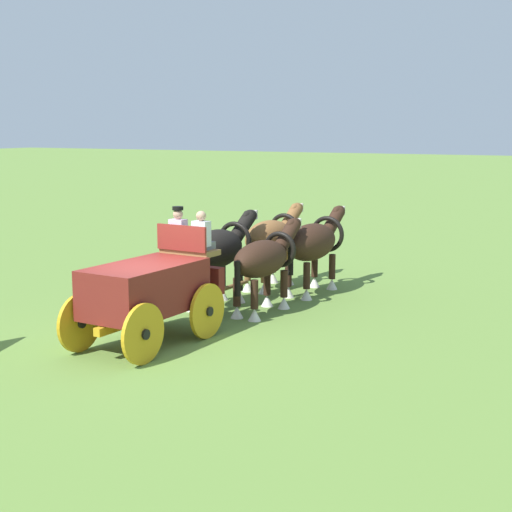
{
  "coord_description": "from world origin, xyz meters",
  "views": [
    {
      "loc": [
        -12.33,
        -9.09,
        4.41
      ],
      "look_at": [
        4.4,
        -0.22,
        1.2
      ],
      "focal_mm": 53.75,
      "sensor_mm": 36.0,
      "label": 1
    }
  ],
  "objects": [
    {
      "name": "draft_horse_rear_off",
      "position": [
        3.62,
        -0.85,
        1.27
      ],
      "size": [
        3.05,
        0.99,
        2.13
      ],
      "color": "#331E14",
      "rests_on": "ground"
    },
    {
      "name": "ground_plane",
      "position": [
        0.0,
        0.0,
        0.0
      ],
      "size": [
        220.0,
        220.0,
        0.0
      ],
      "primitive_type": "plane",
      "color": "olive"
    },
    {
      "name": "draft_horse_lead_near",
      "position": [
        6.28,
        0.3,
        1.36
      ],
      "size": [
        3.04,
        1.06,
        2.23
      ],
      "color": "brown",
      "rests_on": "ground"
    },
    {
      "name": "draft_horse_lead_off",
      "position": [
        6.2,
        -0.99,
        1.34
      ],
      "size": [
        3.22,
        1.1,
        2.21
      ],
      "color": "#331E14",
      "rests_on": "ground"
    },
    {
      "name": "draft_horse_rear_near",
      "position": [
        3.68,
        0.45,
        1.39
      ],
      "size": [
        3.02,
        1.06,
        2.27
      ],
      "color": "black",
      "rests_on": "ground"
    },
    {
      "name": "show_wagon",
      "position": [
        0.18,
        -0.01,
        1.15
      ],
      "size": [
        5.59,
        1.91,
        2.68
      ],
      "color": "maroon",
      "rests_on": "ground"
    }
  ]
}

